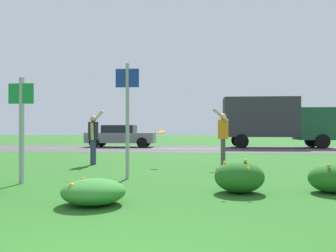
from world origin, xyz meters
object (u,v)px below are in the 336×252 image
object	(u,v)px
frisbee_orange	(162,132)
car_gray_center_left	(121,136)
person_catcher_orange_shirt	(223,134)
sign_post_by_roadside	(127,109)
person_thrower_dark_shirt	(93,135)
box_truck_dark_green	(274,120)
sign_post_near_path	(21,119)

from	to	relation	value
frisbee_orange	car_gray_center_left	xyz separation A→B (m)	(-4.05, 12.48, -0.35)
person_catcher_orange_shirt	frisbee_orange	bearing A→B (deg)	-174.61
sign_post_by_roadside	person_thrower_dark_shirt	size ratio (longest dim) A/B	1.51
person_thrower_dark_shirt	frisbee_orange	size ratio (longest dim) A/B	6.54
person_thrower_dark_shirt	car_gray_center_left	bearing A→B (deg)	98.08
person_catcher_orange_shirt	box_truck_dark_green	distance (m)	12.95
car_gray_center_left	box_truck_dark_green	world-z (taller)	box_truck_dark_green
sign_post_by_roadside	car_gray_center_left	xyz separation A→B (m)	(-3.56, 15.65, -0.92)
car_gray_center_left	person_catcher_orange_shirt	bearing A→B (deg)	-63.91
person_thrower_dark_shirt	frisbee_orange	distance (m)	2.32
sign_post_near_path	car_gray_center_left	distance (m)	16.72
sign_post_by_roadside	sign_post_near_path	bearing A→B (deg)	-155.17
sign_post_by_roadside	person_catcher_orange_shirt	distance (m)	4.21
person_catcher_orange_shirt	frisbee_orange	distance (m)	1.98
frisbee_orange	person_thrower_dark_shirt	bearing A→B (deg)	174.95
sign_post_near_path	person_thrower_dark_shirt	xyz separation A→B (m)	(0.32, 4.37, -0.42)
sign_post_by_roadside	car_gray_center_left	bearing A→B (deg)	102.82
sign_post_by_roadside	frisbee_orange	xyz separation A→B (m)	(0.49, 3.17, -0.57)
sign_post_near_path	person_catcher_orange_shirt	size ratio (longest dim) A/B	1.25
person_catcher_orange_shirt	box_truck_dark_green	xyz separation A→B (m)	(3.98, 12.29, 0.78)
person_thrower_dark_shirt	car_gray_center_left	xyz separation A→B (m)	(-1.74, 12.28, -0.24)
sign_post_by_roadside	person_thrower_dark_shirt	bearing A→B (deg)	118.32
sign_post_by_roadside	box_truck_dark_green	distance (m)	16.92
sign_post_near_path	sign_post_by_roadside	xyz separation A→B (m)	(2.14, 0.99, 0.26)
car_gray_center_left	person_thrower_dark_shirt	bearing A→B (deg)	-81.92
person_catcher_orange_shirt	car_gray_center_left	size ratio (longest dim) A/B	0.41
frisbee_orange	person_catcher_orange_shirt	bearing A→B (deg)	5.39
frisbee_orange	box_truck_dark_green	xyz separation A→B (m)	(5.95, 12.48, 0.71)
sign_post_by_roadside	frisbee_orange	world-z (taller)	sign_post_by_roadside
frisbee_orange	car_gray_center_left	size ratio (longest dim) A/B	0.06
sign_post_near_path	person_catcher_orange_shirt	distance (m)	6.34
person_thrower_dark_shirt	box_truck_dark_green	world-z (taller)	box_truck_dark_green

